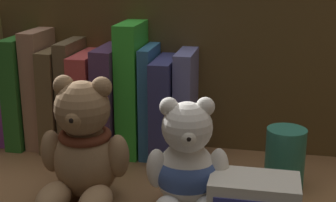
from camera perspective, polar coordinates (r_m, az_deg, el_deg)
name	(u,v)px	position (r cm, az deg, el deg)	size (l,w,h in cm)	color
shelf_board	(170,186)	(75.48, 0.23, -9.89)	(82.12, 28.61, 2.00)	brown
shelf_back_panel	(187,67)	(84.23, 2.27, 3.95)	(84.52, 1.20, 32.44)	brown
book_2	(9,97)	(92.80, -18.10, 0.44)	(3.03, 9.21, 16.26)	purple
book_3	(25,90)	(90.81, -16.36, 1.26)	(3.04, 12.25, 19.35)	#2B7129
book_4	(42,87)	(89.16, -14.50, 1.54)	(3.01, 10.24, 20.60)	tan
book_5	(60,96)	(88.18, -12.54, 0.52)	(2.88, 12.78, 17.65)	brown
book_6	(75,93)	(86.85, -10.82, 0.87)	(2.37, 11.77, 19.10)	brown
book_7	(93,100)	(85.96, -8.81, 0.16)	(3.44, 14.68, 17.21)	#C94545
book_8	(113,98)	(84.59, -6.46, 0.39)	(3.41, 14.18, 18.39)	#4F335C
book_9	(134,88)	(82.98, -4.02, 1.57)	(3.57, 11.50, 22.37)	green
book_10	(151,99)	(82.75, -1.99, 0.19)	(1.85, 11.01, 18.59)	teal
book_11	(168,105)	(82.40, -0.05, -0.50)	(3.27, 14.74, 16.86)	navy
book_12	(187,103)	(81.64, 2.24, -0.24)	(2.81, 11.41, 18.05)	#7275B9
teddy_bear_larger	(83,149)	(67.56, -9.89, -5.57)	(12.71, 12.85, 17.51)	#93704C
teddy_bear_smaller	(187,167)	(64.67, 2.21, -7.72)	(11.67, 12.37, 15.43)	white
pillar_candle	(285,158)	(73.18, 13.55, -6.54)	(5.74, 5.74, 9.00)	#2D7A66
small_product_box	(254,200)	(63.86, 9.99, -11.35)	(11.28, 6.75, 6.04)	silver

